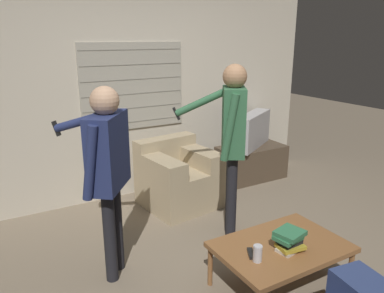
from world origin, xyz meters
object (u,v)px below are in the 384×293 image
(person_left_standing, at_px, (107,160))
(book_stack, at_px, (289,240))
(tv, at_px, (252,130))
(armchair_beige, at_px, (178,177))
(spare_remote, at_px, (251,254))
(person_right_standing, at_px, (232,132))
(soda_can, at_px, (258,253))
(floor_fan, at_px, (211,178))
(coffee_table, at_px, (281,249))

(person_left_standing, relative_size, book_stack, 6.55)
(tv, height_order, book_stack, tv)
(armchair_beige, height_order, spare_remote, armchair_beige)
(tv, distance_m, spare_remote, 2.59)
(person_right_standing, relative_size, soda_can, 13.44)
(armchair_beige, xyz_separation_m, book_stack, (-0.04, -1.86, 0.14))
(armchair_beige, height_order, soda_can, armchair_beige)
(armchair_beige, distance_m, person_right_standing, 1.16)
(tv, bearing_deg, floor_fan, -22.98)
(person_left_standing, distance_m, soda_can, 1.32)
(tv, distance_m, person_right_standing, 1.67)
(person_right_standing, relative_size, floor_fan, 4.61)
(tv, bearing_deg, book_stack, 26.52)
(tv, bearing_deg, person_left_standing, -4.90)
(armchair_beige, relative_size, book_stack, 3.62)
(floor_fan, bearing_deg, tv, 8.20)
(armchair_beige, distance_m, floor_fan, 0.60)
(armchair_beige, distance_m, person_left_standing, 1.61)
(person_left_standing, height_order, soda_can, person_left_standing)
(spare_remote, bearing_deg, coffee_table, 27.42)
(person_right_standing, bearing_deg, armchair_beige, 39.32)
(armchair_beige, relative_size, soda_can, 6.94)
(book_stack, bearing_deg, person_left_standing, 139.35)
(person_left_standing, height_order, floor_fan, person_left_standing)
(coffee_table, xyz_separation_m, soda_can, (-0.30, -0.08, 0.10))
(person_right_standing, bearing_deg, person_left_standing, 124.81)
(tv, bearing_deg, armchair_beige, -20.77)
(coffee_table, bearing_deg, person_left_standing, 142.19)
(person_left_standing, distance_m, floor_fan, 2.15)
(book_stack, height_order, spare_remote, book_stack)
(soda_can, bearing_deg, book_stack, -1.36)
(tv, height_order, soda_can, tv)
(book_stack, xyz_separation_m, spare_remote, (-0.29, 0.09, -0.07))
(coffee_table, bearing_deg, spare_remote, 178.60)
(book_stack, bearing_deg, armchair_beige, 88.76)
(coffee_table, height_order, book_stack, book_stack)
(soda_can, xyz_separation_m, floor_fan, (0.90, 1.99, -0.27))
(coffee_table, xyz_separation_m, person_left_standing, (-1.07, 0.83, 0.66))
(tv, distance_m, floor_fan, 0.90)
(armchair_beige, bearing_deg, coffee_table, 81.57)
(book_stack, bearing_deg, floor_fan, 73.25)
(coffee_table, distance_m, soda_can, 0.33)
(tv, xyz_separation_m, book_stack, (-1.33, -2.10, -0.23))
(floor_fan, bearing_deg, spare_remote, -114.97)
(coffee_table, relative_size, person_right_standing, 0.59)
(book_stack, bearing_deg, spare_remote, 162.48)
(armchair_beige, distance_m, coffee_table, 1.78)
(tv, distance_m, soda_can, 2.66)
(person_right_standing, height_order, floor_fan, person_right_standing)
(person_left_standing, relative_size, person_right_standing, 0.93)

